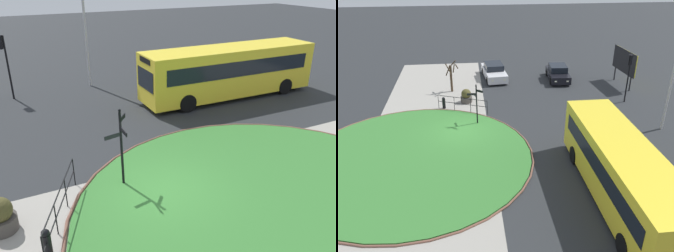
% 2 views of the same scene
% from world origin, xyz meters
% --- Properties ---
extents(ground, '(120.00, 120.00, 0.00)m').
position_xyz_m(ground, '(0.00, 0.00, 0.00)').
color(ground, '#282B2D').
extents(sidewalk_paving, '(32.00, 7.77, 0.02)m').
position_xyz_m(sidewalk_paving, '(0.00, -2.12, 0.01)').
color(sidewalk_paving, '#9E998E').
rests_on(sidewalk_paving, ground).
extents(grass_island, '(13.71, 13.71, 0.10)m').
position_xyz_m(grass_island, '(3.10, -2.80, 0.05)').
color(grass_island, '#387A33').
rests_on(grass_island, ground).
extents(grass_kerb_ring, '(14.02, 14.02, 0.11)m').
position_xyz_m(grass_kerb_ring, '(3.10, -2.80, 0.06)').
color(grass_kerb_ring, brown).
rests_on(grass_kerb_ring, ground).
extents(signpost_directional, '(0.95, 1.06, 2.95)m').
position_xyz_m(signpost_directional, '(-1.07, 1.04, 1.69)').
color(signpost_directional, black).
rests_on(signpost_directional, ground).
extents(bollard_foreground, '(0.24, 0.24, 0.93)m').
position_xyz_m(bollard_foreground, '(-4.07, -1.38, 0.48)').
color(bollard_foreground, black).
rests_on(bollard_foreground, ground).
extents(railing_grass_edge, '(1.63, 3.68, 1.08)m').
position_xyz_m(railing_grass_edge, '(-3.41, 0.04, 0.70)').
color(railing_grass_edge, black).
rests_on(railing_grass_edge, ground).
extents(bus_yellow, '(10.92, 2.65, 3.04)m').
position_xyz_m(bus_yellow, '(8.07, 7.51, 1.64)').
color(bus_yellow, yellow).
rests_on(bus_yellow, ground).
extents(car_near_lane, '(4.03, 2.03, 1.38)m').
position_xyz_m(car_near_lane, '(-9.63, 8.95, 0.64)').
color(car_near_lane, black).
rests_on(car_near_lane, ground).
extents(car_far_lane, '(4.75, 2.23, 1.40)m').
position_xyz_m(car_far_lane, '(-10.80, 3.07, 0.65)').
color(car_far_lane, silver).
rests_on(car_far_lane, ground).
extents(traffic_light_near, '(0.48, 0.32, 3.79)m').
position_xyz_m(traffic_light_near, '(-3.90, 13.03, 2.78)').
color(traffic_light_near, black).
rests_on(traffic_light_near, ground).
extents(lamppost_tall, '(0.32, 0.32, 7.32)m').
position_xyz_m(lamppost_tall, '(1.11, 13.56, 3.95)').
color(lamppost_tall, '#B7B7BC').
rests_on(lamppost_tall, ground).
extents(billboard_left, '(4.00, 0.39, 3.23)m').
position_xyz_m(billboard_left, '(-7.54, 14.32, 2.17)').
color(billboard_left, black).
rests_on(billboard_left, ground).
extents(planter_near_signpost, '(0.91, 0.91, 1.12)m').
position_xyz_m(planter_near_signpost, '(-5.11, 0.36, 0.50)').
color(planter_near_signpost, '#47423D').
rests_on(planter_near_signpost, ground).
extents(street_tree_bare, '(1.12, 1.11, 2.68)m').
position_xyz_m(street_tree_bare, '(-7.71, -0.81, 1.44)').
color(street_tree_bare, '#423323').
rests_on(street_tree_bare, ground).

